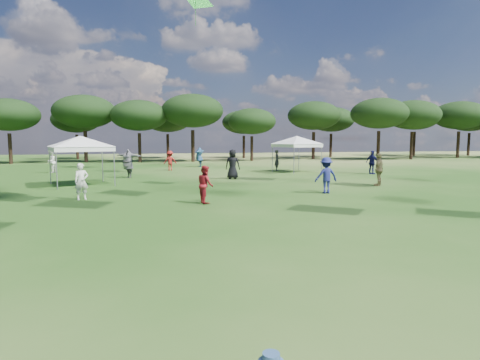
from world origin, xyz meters
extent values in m
cylinder|color=black|center=(-15.51, 44.30, 1.57)|extent=(0.36, 0.36, 3.14)
ellipsoid|color=black|center=(-15.51, 44.30, 5.03)|extent=(6.11, 6.11, 3.29)
cylinder|color=black|center=(-8.39, 45.81, 1.73)|extent=(0.40, 0.40, 3.46)
ellipsoid|color=black|center=(-8.39, 45.81, 5.54)|extent=(6.73, 6.73, 3.63)
cylinder|color=black|center=(-2.58, 44.63, 1.61)|extent=(0.37, 0.37, 3.21)
ellipsoid|color=black|center=(-2.58, 44.63, 5.14)|extent=(6.24, 6.24, 3.36)
cylinder|color=black|center=(3.26, 44.18, 1.78)|extent=(0.41, 0.41, 3.56)
ellipsoid|color=black|center=(3.26, 44.18, 5.69)|extent=(6.91, 6.91, 3.73)
cylinder|color=black|center=(10.19, 44.51, 1.44)|extent=(0.33, 0.33, 2.88)
ellipsoid|color=black|center=(10.19, 44.51, 4.61)|extent=(5.60, 5.60, 3.02)
cylinder|color=black|center=(18.96, 46.98, 1.72)|extent=(0.39, 0.39, 3.44)
ellipsoid|color=black|center=(18.96, 46.98, 5.51)|extent=(6.69, 6.69, 3.60)
cylinder|color=black|center=(25.77, 43.05, 1.77)|extent=(0.40, 0.40, 3.53)
ellipsoid|color=black|center=(25.77, 43.05, 5.65)|extent=(6.86, 6.86, 3.70)
cylinder|color=black|center=(30.65, 43.46, 1.73)|extent=(0.40, 0.40, 3.47)
ellipsoid|color=black|center=(30.65, 43.46, 5.55)|extent=(6.74, 6.74, 3.63)
cylinder|color=black|center=(39.22, 45.46, 1.79)|extent=(0.41, 0.41, 3.57)
ellipsoid|color=black|center=(39.22, 45.46, 5.72)|extent=(6.94, 6.94, 3.74)
cylinder|color=black|center=(-10.52, 53.31, 1.56)|extent=(0.36, 0.36, 3.11)
ellipsoid|color=black|center=(-10.52, 53.31, 4.98)|extent=(6.05, 6.05, 3.26)
cylinder|color=black|center=(0.83, 52.52, 1.60)|extent=(0.37, 0.37, 3.20)
ellipsoid|color=black|center=(0.83, 52.52, 5.12)|extent=(6.21, 6.21, 3.35)
cylinder|color=black|center=(10.82, 51.34, 1.50)|extent=(0.34, 0.34, 2.99)
ellipsoid|color=black|center=(10.82, 51.34, 4.79)|extent=(5.81, 5.81, 3.13)
cylinder|color=black|center=(23.62, 51.75, 1.66)|extent=(0.38, 0.38, 3.31)
ellipsoid|color=black|center=(23.62, 51.75, 5.30)|extent=(6.43, 6.43, 3.47)
cylinder|color=black|center=(37.30, 52.12, 1.82)|extent=(0.42, 0.42, 3.64)
ellipsoid|color=black|center=(37.30, 52.12, 5.82)|extent=(7.06, 7.06, 3.81)
cylinder|color=black|center=(46.40, 51.51, 1.73)|extent=(0.40, 0.40, 3.46)
ellipsoid|color=black|center=(46.40, 51.51, 5.53)|extent=(6.72, 6.72, 3.62)
cylinder|color=gray|center=(-6.13, 20.84, 1.05)|extent=(0.06, 0.06, 2.10)
cylinder|color=gray|center=(-3.38, 21.77, 1.05)|extent=(0.06, 0.06, 2.10)
cylinder|color=gray|center=(-7.06, 23.60, 1.05)|extent=(0.06, 0.06, 2.10)
cylinder|color=gray|center=(-4.31, 24.53, 1.05)|extent=(0.06, 0.06, 2.10)
cube|color=white|center=(-5.22, 22.68, 2.05)|extent=(3.89, 3.89, 0.25)
pyramid|color=white|center=(-5.22, 22.68, 2.77)|extent=(5.93, 5.93, 0.60)
cylinder|color=gray|center=(8.84, 26.62, 1.07)|extent=(0.06, 0.06, 2.14)
cylinder|color=gray|center=(11.38, 27.48, 1.07)|extent=(0.06, 0.06, 2.14)
cylinder|color=gray|center=(7.97, 29.17, 1.07)|extent=(0.06, 0.06, 2.14)
cylinder|color=gray|center=(10.52, 30.03, 1.07)|extent=(0.06, 0.06, 2.14)
cube|color=white|center=(9.68, 28.33, 2.09)|extent=(3.61, 3.61, 0.25)
pyramid|color=white|center=(9.68, 28.33, 2.81)|extent=(5.49, 5.49, 0.60)
cone|color=teal|center=(-0.31, 2.38, 0.48)|extent=(0.26, 0.26, 0.03)
cylinder|color=teal|center=(-0.31, 2.38, 0.51)|extent=(0.17, 0.17, 0.07)
imported|color=#2E2D33|center=(8.63, 29.95, 0.86)|extent=(0.51, 0.69, 1.71)
imported|color=silver|center=(-4.34, 17.02, 0.79)|extent=(0.67, 0.55, 1.58)
imported|color=#4A494E|center=(-2.89, 26.43, 0.95)|extent=(2.10, 2.11, 1.91)
imported|color=navy|center=(6.77, 16.58, 0.87)|extent=(1.13, 0.67, 1.73)
imported|color=white|center=(-8.88, 31.91, 0.87)|extent=(0.82, 0.96, 1.73)
imported|color=black|center=(3.77, 24.26, 0.96)|extent=(1.07, 0.85, 1.92)
imported|color=olive|center=(10.93, 18.77, 0.90)|extent=(1.09, 1.02, 1.81)
imported|color=navy|center=(2.98, 35.85, 0.92)|extent=(1.48, 2.32, 1.84)
imported|color=#16164D|center=(14.51, 25.46, 0.87)|extent=(0.81, 1.11, 1.74)
imported|color=maroon|center=(0.13, 32.12, 0.81)|extent=(1.05, 0.61, 1.62)
imported|color=maroon|center=(0.73, 14.90, 0.77)|extent=(0.70, 0.84, 1.54)
camera|label=1|loc=(-1.41, -1.16, 2.63)|focal=30.00mm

